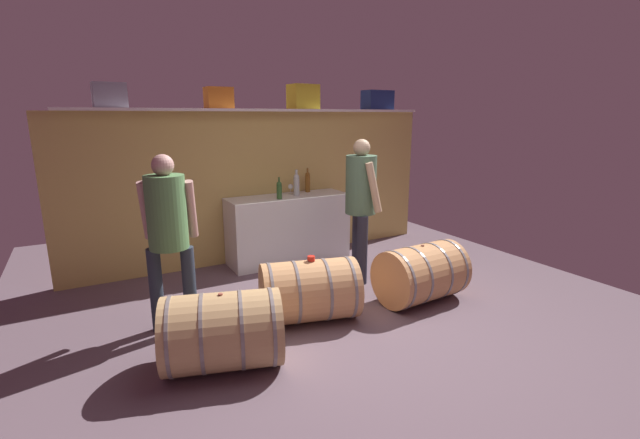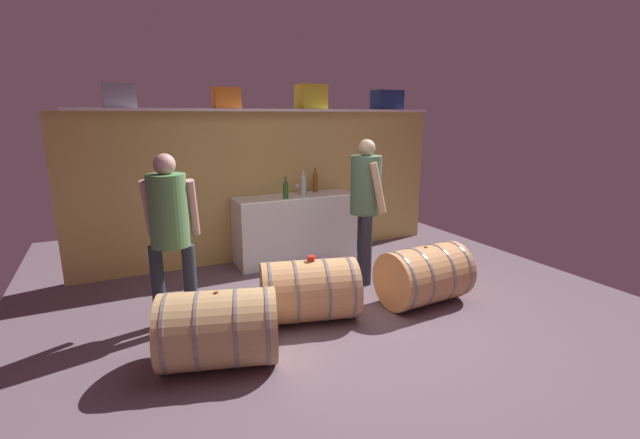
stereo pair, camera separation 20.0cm
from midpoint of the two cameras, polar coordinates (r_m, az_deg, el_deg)
The scene contains 18 objects.
ground_plane at distance 4.72m, azimuth 0.11°, elevation -11.34°, with size 6.39×8.29×0.02m, color #604D57.
back_wall_panel at distance 6.10m, azimuth -8.62°, elevation 4.27°, with size 5.19×0.10×2.02m, color tan.
high_shelf_board at distance 5.89m, azimuth -8.45°, elevation 13.98°, with size 4.78×0.40×0.03m, color silver.
toolcase_grey at distance 5.52m, azimuth -26.83°, elevation 14.33°, with size 0.34×0.21×0.27m, color gray.
toolcase_orange at distance 5.71m, azimuth -14.14°, elevation 15.19°, with size 0.32×0.23×0.26m, color orange.
toolcase_yellow at distance 6.12m, azimuth -3.20°, elevation 15.75°, with size 0.37×0.28×0.32m, color yellow.
toolcase_navy at distance 6.75m, azimuth 6.65°, elevation 15.27°, with size 0.43×0.26×0.28m, color navy.
work_cabinet at distance 6.01m, azimuth -5.09°, elevation -1.18°, with size 1.66×0.54×0.91m, color white.
wine_bottle_clear at distance 5.92m, azimuth -4.07°, elevation 4.66°, with size 0.08×0.08×0.35m.
wine_bottle_green at distance 5.68m, azimuth -6.37°, elevation 3.90°, with size 0.07×0.07×0.28m.
wine_bottle_amber at distance 6.17m, azimuth -2.57°, elevation 4.99°, with size 0.07×0.07×0.34m.
wine_glass at distance 6.02m, azimuth -4.83°, elevation 4.25°, with size 0.07×0.07×0.14m.
wine_barrel_near at distance 4.31m, azimuth -2.76°, elevation -9.30°, with size 1.05×0.81×0.62m.
wine_barrel_far at distance 4.83m, azimuth 11.93°, elevation -6.91°, with size 0.95×0.67×0.63m.
wine_barrel_flank at distance 3.65m, azimuth -14.23°, elevation -14.02°, with size 1.05×0.85×0.63m.
tasting_cup at distance 4.20m, azimuth -2.54°, elevation -5.11°, with size 0.07×0.07×0.04m, color red.
winemaker_pouring at distance 5.18m, azimuth 4.32°, elevation 3.17°, with size 0.45×0.54×1.71m.
visitor_tasting at distance 4.16m, azimuth -20.61°, elevation -0.74°, with size 0.53×0.46×1.65m.
Camera 1 is at (-2.16, -3.07, 1.97)m, focal length 24.44 mm.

